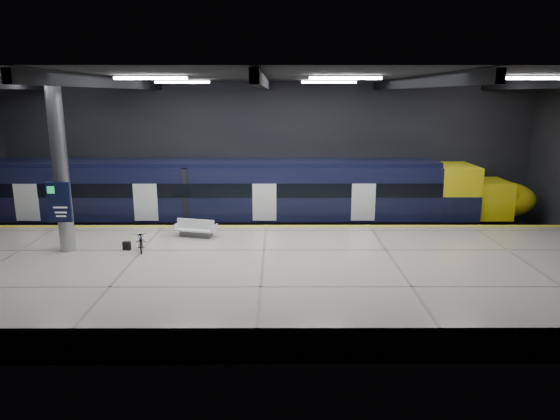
{
  "coord_description": "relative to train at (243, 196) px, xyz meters",
  "views": [
    {
      "loc": [
        0.59,
        -20.51,
        7.31
      ],
      "look_at": [
        0.66,
        1.5,
        2.2
      ],
      "focal_mm": 32.0,
      "sensor_mm": 36.0,
      "label": 1
    }
  ],
  "objects": [
    {
      "name": "train",
      "position": [
        0.0,
        0.0,
        0.0
      ],
      "size": [
        29.4,
        2.84,
        3.79
      ],
      "color": "black",
      "rests_on": "ground"
    },
    {
      "name": "pannier_bag",
      "position": [
        -4.3,
        -6.47,
        -0.78
      ],
      "size": [
        0.31,
        0.2,
        0.35
      ],
      "primitive_type": "cube",
      "rotation": [
        0.0,
        0.0,
        -0.07
      ],
      "color": "black",
      "rests_on": "platform"
    },
    {
      "name": "room_shell",
      "position": [
        1.33,
        -5.49,
        3.66
      ],
      "size": [
        30.1,
        16.1,
        8.05
      ],
      "color": "black",
      "rests_on": "ground"
    },
    {
      "name": "info_column",
      "position": [
        -6.67,
        -6.52,
        2.4
      ],
      "size": [
        0.9,
        0.78,
        6.9
      ],
      "color": "#9EA0A5",
      "rests_on": "platform"
    },
    {
      "name": "safety_strip",
      "position": [
        1.33,
        -2.75,
        -0.95
      ],
      "size": [
        30.0,
        0.4,
        0.01
      ],
      "primitive_type": "cube",
      "color": "yellow",
      "rests_on": "platform"
    },
    {
      "name": "bench",
      "position": [
        -1.78,
        -4.5,
        -0.68
      ],
      "size": [
        1.94,
        1.19,
        0.8
      ],
      "rotation": [
        0.0,
        0.0,
        -0.26
      ],
      "color": "#595B60",
      "rests_on": "platform"
    },
    {
      "name": "rails",
      "position": [
        1.33,
        0.0,
        -1.98
      ],
      "size": [
        30.0,
        1.52,
        0.16
      ],
      "color": "gray",
      "rests_on": "ground"
    },
    {
      "name": "platform",
      "position": [
        1.33,
        -8.0,
        -1.51
      ],
      "size": [
        30.0,
        11.0,
        1.1
      ],
      "primitive_type": "cube",
      "color": "beige",
      "rests_on": "ground"
    },
    {
      "name": "ground",
      "position": [
        1.33,
        -5.5,
        -2.06
      ],
      "size": [
        30.0,
        30.0,
        0.0
      ],
      "primitive_type": "plane",
      "color": "black",
      "rests_on": "ground"
    },
    {
      "name": "bicycle",
      "position": [
        -3.7,
        -6.47,
        -0.55
      ],
      "size": [
        0.93,
        1.65,
        0.82
      ],
      "primitive_type": "imported",
      "rotation": [
        0.0,
        0.0,
        0.26
      ],
      "color": "#99999E",
      "rests_on": "platform"
    }
  ]
}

